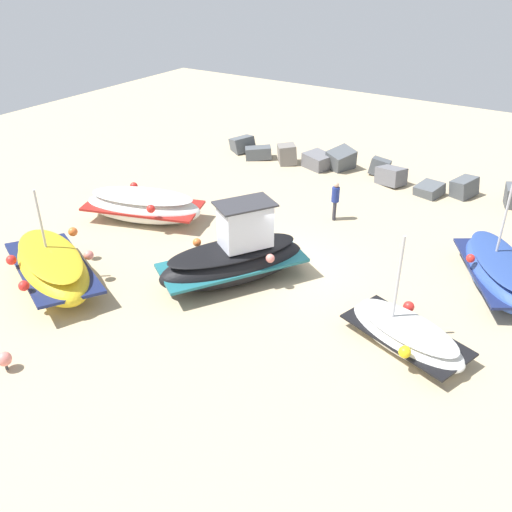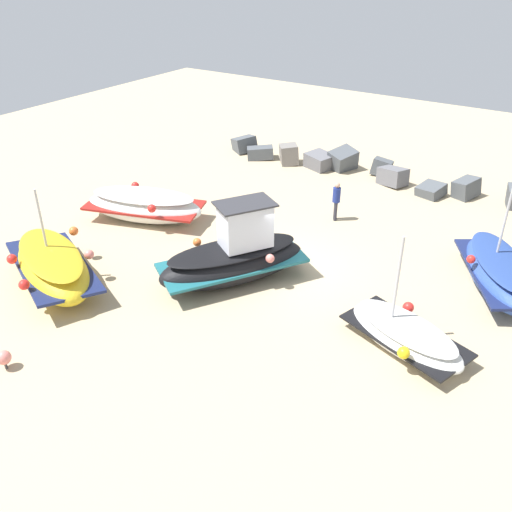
% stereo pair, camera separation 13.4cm
% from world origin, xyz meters
% --- Properties ---
extents(ground_plane, '(52.27, 52.27, 0.00)m').
position_xyz_m(ground_plane, '(0.00, 0.00, 0.00)').
color(ground_plane, tan).
extents(fishing_boat_0, '(3.74, 4.84, 3.58)m').
position_xyz_m(fishing_boat_0, '(6.54, 2.65, 0.65)').
color(fishing_boat_0, '#2D4C9E').
rests_on(fishing_boat_0, ground_plane).
extents(fishing_boat_1, '(5.32, 3.36, 1.28)m').
position_xyz_m(fishing_boat_1, '(-6.86, 0.15, 0.65)').
color(fishing_boat_1, white).
rests_on(fishing_boat_1, ground_plane).
extents(fishing_boat_2, '(5.29, 3.91, 3.37)m').
position_xyz_m(fishing_boat_2, '(-5.92, -5.20, 0.69)').
color(fishing_boat_2, gold).
rests_on(fishing_boat_2, ground_plane).
extents(fishing_boat_3, '(4.24, 5.33, 2.86)m').
position_xyz_m(fishing_boat_3, '(-0.98, -1.67, 0.92)').
color(fishing_boat_3, black).
rests_on(fishing_boat_3, ground_plane).
extents(fishing_boat_4, '(4.08, 2.74, 3.37)m').
position_xyz_m(fishing_boat_4, '(5.10, -1.97, 0.41)').
color(fishing_boat_4, white).
rests_on(fishing_boat_4, ground_plane).
extents(person_walking, '(0.32, 0.32, 1.65)m').
position_xyz_m(person_walking, '(-0.25, 4.49, 0.95)').
color(person_walking, '#2D2D38').
rests_on(person_walking, ground_plane).
extents(breakwater_rocks, '(18.27, 2.57, 1.34)m').
position_xyz_m(breakwater_rocks, '(0.26, 9.66, 0.42)').
color(breakwater_rocks, '#4C5156').
rests_on(breakwater_rocks, ground_plane).
extents(mooring_buoy_0, '(0.40, 0.40, 0.57)m').
position_xyz_m(mooring_buoy_0, '(-3.58, -8.78, 0.36)').
color(mooring_buoy_0, '#3F3F42').
rests_on(mooring_buoy_0, ground_plane).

